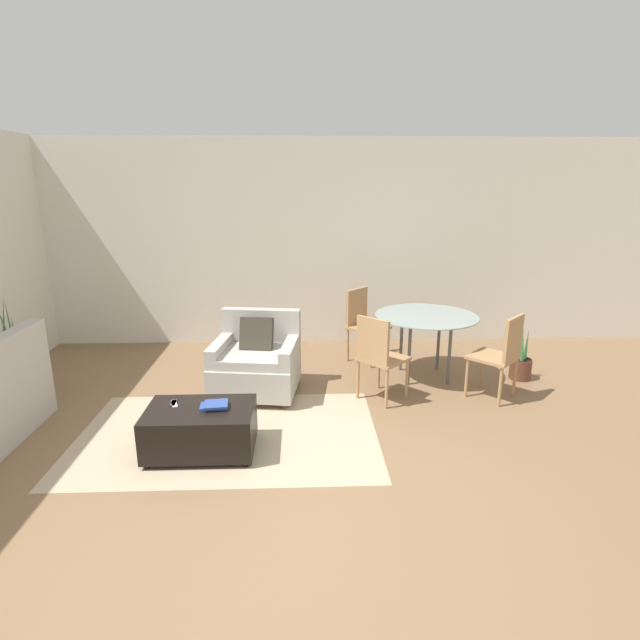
{
  "coord_description": "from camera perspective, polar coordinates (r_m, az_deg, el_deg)",
  "views": [
    {
      "loc": [
        0.12,
        -3.09,
        2.17
      ],
      "look_at": [
        0.32,
        2.06,
        0.75
      ],
      "focal_mm": 28.0,
      "sensor_mm": 36.0,
      "label": 1
    }
  ],
  "objects": [
    {
      "name": "armchair",
      "position": [
        5.33,
        -7.28,
        -4.82
      ],
      "size": [
        0.96,
        0.91,
        0.84
      ],
      "color": "#B2ADA3",
      "rests_on": "ground_plane"
    },
    {
      "name": "dining_chair_far_left",
      "position": [
        6.25,
        4.93,
        0.03
      ],
      "size": [
        0.59,
        0.59,
        0.9
      ],
      "color": "tan",
      "rests_on": "ground_plane"
    },
    {
      "name": "potted_plant_small",
      "position": [
        6.15,
        21.96,
        -4.81
      ],
      "size": [
        0.24,
        0.24,
        0.61
      ],
      "color": "brown",
      "rests_on": "ground_plane"
    },
    {
      "name": "tv_remote_primary",
      "position": [
        4.4,
        -16.39,
        -9.06
      ],
      "size": [
        0.05,
        0.14,
        0.01
      ],
      "color": "#333338",
      "rests_on": "ottoman"
    },
    {
      "name": "potted_plant",
      "position": [
        6.23,
        -31.59,
        -5.12
      ],
      "size": [
        0.34,
        0.34,
        1.04
      ],
      "color": "maroon",
      "rests_on": "ground_plane"
    },
    {
      "name": "ground_plane",
      "position": [
        3.77,
        -3.93,
        -19.71
      ],
      "size": [
        20.0,
        20.0,
        0.0
      ],
      "primitive_type": "plane",
      "color": "brown"
    },
    {
      "name": "book_stack",
      "position": [
        4.23,
        -11.93,
        -9.52
      ],
      "size": [
        0.24,
        0.19,
        0.04
      ],
      "color": "#2D478C",
      "rests_on": "ottoman"
    },
    {
      "name": "dining_chair_near_left",
      "position": [
        5.05,
        6.68,
        -3.77
      ],
      "size": [
        0.59,
        0.59,
        0.9
      ],
      "color": "tan",
      "rests_on": "ground_plane"
    },
    {
      "name": "dining_chair_near_right",
      "position": [
        5.39,
        20.07,
        -3.39
      ],
      "size": [
        0.59,
        0.59,
        0.9
      ],
      "color": "tan",
      "rests_on": "ground_plane"
    },
    {
      "name": "tv_remote_secondary",
      "position": [
        4.37,
        -16.32,
        -9.19
      ],
      "size": [
        0.09,
        0.15,
        0.01
      ],
      "color": "#B7B7BC",
      "rests_on": "ottoman"
    },
    {
      "name": "wall_back",
      "position": [
        6.83,
        -3.29,
        8.72
      ],
      "size": [
        12.0,
        0.06,
        2.75
      ],
      "color": "silver",
      "rests_on": "ground_plane"
    },
    {
      "name": "area_rug",
      "position": [
        4.64,
        -10.42,
        -12.68
      ],
      "size": [
        2.65,
        1.68,
        0.01
      ],
      "color": "tan",
      "rests_on": "ground_plane"
    },
    {
      "name": "ottoman",
      "position": [
        4.32,
        -13.46,
        -11.93
      ],
      "size": [
        0.88,
        0.58,
        0.39
      ],
      "color": "black",
      "rests_on": "ground_plane"
    },
    {
      "name": "dining_table",
      "position": [
        5.73,
        12.02,
        -0.2
      ],
      "size": [
        1.15,
        1.15,
        0.74
      ],
      "color": "#8C9E99",
      "rests_on": "ground_plane"
    }
  ]
}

